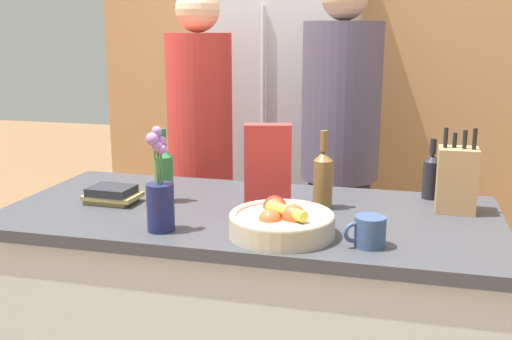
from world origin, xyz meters
The scene contains 14 objects.
kitchen_island centered at (0.00, 0.00, 0.46)m, with size 1.68×0.79×0.92m.
back_wall_wood centered at (0.00, 1.79, 1.30)m, with size 2.88×0.12×2.60m.
refrigerator centered at (-0.17, 1.43, 1.00)m, with size 0.78×0.62×1.99m.
fruit_bowl centered at (0.16, -0.22, 0.96)m, with size 0.32×0.32×0.10m.
knife_block centered at (0.68, 0.16, 1.03)m, with size 0.13×0.11×0.29m.
flower_vase centered at (-0.21, -0.27, 1.03)m, with size 0.08×0.08×0.32m.
cereal_box centered at (0.05, 0.08, 1.06)m, with size 0.17×0.10×0.29m.
coffee_mug centered at (0.42, -0.25, 0.96)m, with size 0.12×0.09×0.09m.
book_stack centered at (-0.50, -0.03, 0.95)m, with size 0.19×0.13×0.06m.
bottle_oil centered at (0.61, 0.31, 1.01)m, with size 0.06×0.06×0.22m.
bottle_vinegar centered at (-0.32, 0.03, 1.02)m, with size 0.07×0.07×0.27m.
bottle_wine centered at (0.24, 0.09, 1.03)m, with size 0.07×0.07×0.27m.
person_at_sink centered at (-0.42, 0.70, 0.97)m, with size 0.30×0.30×1.71m.
person_in_blue centered at (0.21, 0.83, 0.99)m, with size 0.36×0.36×1.77m.
Camera 1 is at (0.51, -1.90, 1.52)m, focal length 42.00 mm.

